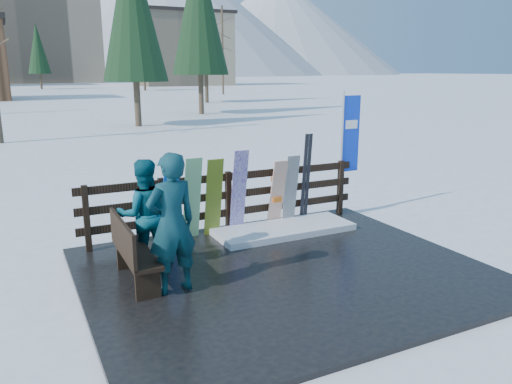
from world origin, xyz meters
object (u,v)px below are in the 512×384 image
snowboard_1 (192,199)px  snowboard_5 (277,193)px  bench (131,250)px  rental_flag (349,138)px  snowboard_4 (291,190)px  snowboard_3 (239,192)px  person_back (144,214)px  snowboard_2 (214,198)px  person_front (172,224)px  snowboard_0 (171,203)px

snowboard_1 → snowboard_5: (1.74, 0.00, -0.10)m
bench → rental_flag: 5.43m
bench → snowboard_4: 3.77m
snowboard_3 → person_back: 2.21m
snowboard_1 → snowboard_5: size_ratio=1.14×
bench → snowboard_2: 2.36m
bench → person_back: size_ratio=0.87×
snowboard_4 → bench: bearing=-157.4°
snowboard_4 → snowboard_3: bearing=180.0°
bench → snowboard_5: bearing=24.5°
rental_flag → snowboard_2: bearing=-175.2°
snowboard_4 → snowboard_5: (-0.30, 0.00, -0.03)m
snowboard_5 → person_back: bearing=-162.1°
snowboard_2 → snowboard_5: 1.33m
snowboard_1 → person_front: bearing=-116.4°
snowboard_3 → person_back: size_ratio=0.94×
person_back → snowboard_2: bearing=-143.5°
snowboard_2 → person_back: bearing=-148.7°
snowboard_0 → snowboard_1: snowboard_1 is taller
snowboard_1 → snowboard_5: bearing=0.0°
snowboard_3 → snowboard_4: 1.12m
snowboard_3 → snowboard_5: (0.82, 0.00, -0.13)m
bench → snowboard_3: bearing=31.6°
rental_flag → person_front: rental_flag is taller
snowboard_0 → snowboard_4: 2.44m
snowboard_2 → person_front: size_ratio=0.76×
bench → snowboard_4: size_ratio=1.06×
snowboard_2 → bench: bearing=-141.9°
person_back → bench: bearing=62.6°
snowboard_5 → bench: bearing=-155.5°
snowboard_0 → person_front: size_ratio=0.76×
snowboard_4 → snowboard_5: 0.30m
snowboard_2 → person_front: 2.41m
snowboard_2 → snowboard_5: size_ratio=1.09×
bench → person_front: 0.83m
snowboard_0 → snowboard_1: size_ratio=0.95×
snowboard_1 → person_front: (-0.97, -1.96, 0.22)m
snowboard_0 → snowboard_4: size_ratio=1.05×
bench → snowboard_3: size_ratio=0.92×
snowboard_1 → rental_flag: (3.60, 0.27, 0.84)m
snowboard_0 → snowboard_3: (1.32, 0.00, 0.07)m
person_back → snowboard_3: bearing=-150.3°
snowboard_2 → person_front: (-1.38, -1.96, 0.24)m
bench → snowboard_5: (3.17, 1.45, 0.16)m
snowboard_5 → snowboard_3: bearing=180.0°
snowboard_2 → snowboard_5: snowboard_2 is taller
snowboard_4 → snowboard_5: size_ratio=1.03×
snowboard_2 → person_back: person_back is taller
snowboard_5 → snowboard_2: bearing=180.0°
bench → snowboard_2: bearing=38.1°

